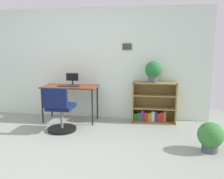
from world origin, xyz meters
TOP-DOWN VIEW (x-y plane):
  - ground_plane at (0.00, 0.00)m, footprint 6.24×6.24m
  - wall_back at (0.00, 2.15)m, footprint 5.20×0.12m
  - desk at (-0.23, 1.75)m, footprint 1.11×0.53m
  - monitor at (-0.20, 1.82)m, footprint 0.25×0.20m
  - keyboard at (-0.22, 1.66)m, footprint 0.44×0.12m
  - office_chair at (-0.20, 1.09)m, footprint 0.52×0.55m
  - bookshelf_low at (1.46, 1.95)m, footprint 0.86×0.30m
  - potted_plant_on_shelf at (1.44, 1.90)m, footprint 0.33×0.33m
  - potted_plant_floor at (2.25, 0.63)m, footprint 0.37×0.37m

SIDE VIEW (x-z plane):
  - ground_plane at x=0.00m, z-range 0.00..0.00m
  - potted_plant_floor at x=2.25m, z-range 0.02..0.46m
  - office_chair at x=-0.20m, z-range -0.06..0.77m
  - bookshelf_low at x=1.46m, z-range -0.05..0.77m
  - desk at x=-0.23m, z-range 0.31..1.04m
  - keyboard at x=-0.22m, z-range 0.73..0.75m
  - monitor at x=-0.20m, z-range 0.72..0.98m
  - potted_plant_on_shelf at x=1.44m, z-range 0.85..1.27m
  - wall_back at x=0.00m, z-range 0.00..2.32m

